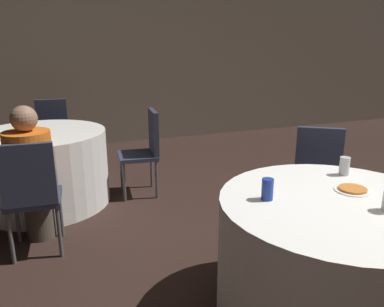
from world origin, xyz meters
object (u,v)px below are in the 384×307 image
(chair_far_north, at_px, (53,130))
(soda_can_blue, at_px, (267,189))
(chair_far_east, at_px, (146,145))
(table_far, at_px, (44,168))
(soda_can_silver, at_px, (344,166))
(pizza_plate_near, at_px, (353,189))
(person_orange_shirt, at_px, (33,177))
(bottle_far, at_px, (21,128))
(table_near, at_px, (331,261))
(chair_near_northeast, at_px, (318,173))
(chair_far_south, at_px, (31,189))

(chair_far_north, relative_size, soda_can_blue, 7.57)
(chair_far_east, bearing_deg, table_far, 90.00)
(soda_can_silver, relative_size, soda_can_blue, 1.00)
(pizza_plate_near, relative_size, soda_can_blue, 1.73)
(person_orange_shirt, height_order, soda_can_silver, person_orange_shirt)
(chair_far_north, relative_size, bottle_far, 4.29)
(table_near, distance_m, table_far, 2.87)
(pizza_plate_near, bearing_deg, table_near, -154.27)
(table_far, xyz_separation_m, chair_near_northeast, (2.17, -1.51, 0.17))
(person_orange_shirt, bearing_deg, soda_can_silver, -27.21)
(table_near, relative_size, chair_far_east, 1.43)
(chair_near_northeast, distance_m, person_orange_shirt, 2.32)
(soda_can_blue, bearing_deg, person_orange_shirt, 132.96)
(chair_far_north, relative_size, soda_can_silver, 7.57)
(chair_far_east, bearing_deg, chair_far_north, 44.57)
(soda_can_blue, bearing_deg, table_near, -23.65)
(chair_far_east, xyz_separation_m, soda_can_blue, (0.16, -2.14, 0.27))
(chair_far_north, bearing_deg, table_near, 119.33)
(chair_near_northeast, height_order, chair_far_east, same)
(soda_can_silver, height_order, soda_can_blue, same)
(pizza_plate_near, distance_m, soda_can_silver, 0.29)
(table_near, relative_size, chair_far_south, 1.43)
(person_orange_shirt, distance_m, pizza_plate_near, 2.31)
(chair_far_south, distance_m, person_orange_shirt, 0.17)
(chair_far_north, xyz_separation_m, soda_can_blue, (1.08, -3.29, 0.27))
(pizza_plate_near, bearing_deg, bottle_far, 132.76)
(chair_far_south, relative_size, pizza_plate_near, 4.38)
(table_far, distance_m, bottle_far, 0.57)
(table_near, xyz_separation_m, chair_near_northeast, (0.60, 0.89, 0.17))
(person_orange_shirt, height_order, pizza_plate_near, person_orange_shirt)
(table_far, bearing_deg, chair_far_north, 83.43)
(chair_near_northeast, bearing_deg, soda_can_blue, 71.39)
(chair_far_east, bearing_deg, pizza_plate_near, -156.59)
(pizza_plate_near, distance_m, soda_can_blue, 0.55)
(table_near, relative_size, table_far, 1.04)
(person_orange_shirt, bearing_deg, chair_near_northeast, -11.78)
(chair_near_northeast, xyz_separation_m, chair_far_north, (-2.05, 2.55, 0.00))
(table_near, distance_m, soda_can_blue, 0.59)
(soda_can_silver, xyz_separation_m, soda_can_blue, (-0.70, -0.17, 0.00))
(table_far, distance_m, pizza_plate_near, 2.93)
(table_near, bearing_deg, soda_can_blue, 156.35)
(table_far, distance_m, soda_can_silver, 2.84)
(table_far, relative_size, chair_far_north, 1.37)
(chair_far_north, bearing_deg, soda_can_blue, 114.84)
(pizza_plate_near, xyz_separation_m, soda_can_silver, (0.15, 0.24, 0.05))
(chair_near_northeast, distance_m, soda_can_silver, 0.67)
(pizza_plate_near, relative_size, soda_can_silver, 1.73)
(table_far, xyz_separation_m, pizza_plate_near, (1.75, -2.31, 0.39))
(chair_near_northeast, distance_m, soda_can_blue, 1.24)
(chair_far_south, bearing_deg, chair_far_north, 88.68)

